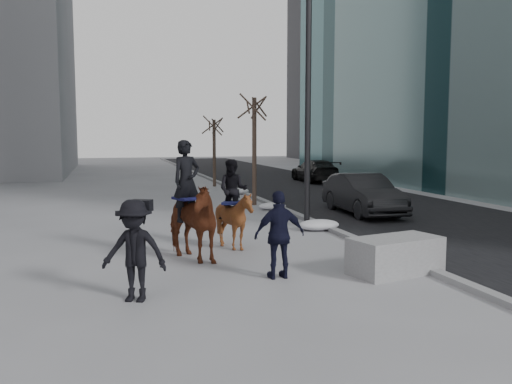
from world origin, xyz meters
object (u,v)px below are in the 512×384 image
object	(u,v)px
mounted_left	(188,216)
mounted_right	(234,213)
planter	(395,255)
car_near	(363,194)

from	to	relation	value
mounted_left	mounted_right	bearing A→B (deg)	34.55
planter	car_near	xyz separation A→B (m)	(3.22, 7.89, 0.35)
car_near	mounted_right	size ratio (longest dim) A/B	1.97
car_near	mounted_left	world-z (taller)	mounted_left
mounted_right	car_near	bearing A→B (deg)	38.37
planter	mounted_right	world-z (taller)	mounted_right
planter	car_near	distance (m)	8.53
mounted_left	mounted_right	world-z (taller)	mounted_left
car_near	planter	bearing A→B (deg)	-109.75
mounted_left	mounted_right	size ratio (longest dim) A/B	1.22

